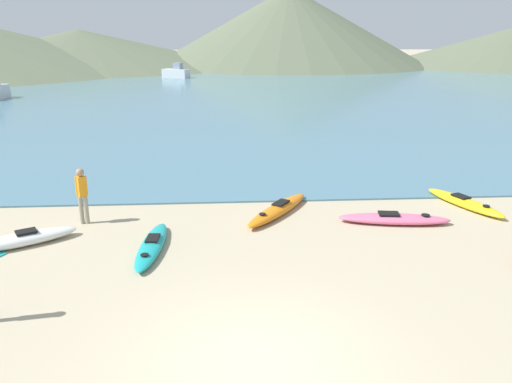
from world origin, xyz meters
The scene contains 11 objects.
ground_plane centered at (0.00, 0.00, 0.00)m, with size 400.00×400.00×0.00m, color tan.
bay_water centered at (0.00, 43.56, 0.03)m, with size 160.00×70.00×0.06m, color teal.
far_hill_midleft centered at (-25.58, 86.63, 3.22)m, with size 58.21×58.21×6.45m, color #5B664C.
far_hill_midright centered at (12.03, 89.03, 6.92)m, with size 51.50×51.50×13.83m, color #5B664C.
kayak_on_sand_0 centered at (4.57, 6.36, 0.14)m, with size 3.37×1.18×0.33m.
kayak_on_sand_1 centered at (7.38, 7.73, 0.14)m, with size 1.69×3.22×0.33m.
kayak_on_sand_2 centered at (-2.39, 4.89, 0.12)m, with size 0.78×3.16×0.29m.
kayak_on_sand_5 centered at (-5.91, 5.40, 0.18)m, with size 2.84×2.03×0.40m.
kayak_on_sand_6 centered at (1.20, 7.40, 0.15)m, with size 2.51×3.31×0.35m.
person_near_waterline centered at (-4.65, 6.97, 0.97)m, with size 0.34×0.30×1.70m.
moored_boat_2 centered at (-6.49, 60.44, 0.73)m, with size 3.72×2.79×1.91m.
Camera 1 is at (-0.47, -7.29, 5.37)m, focal length 35.00 mm.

